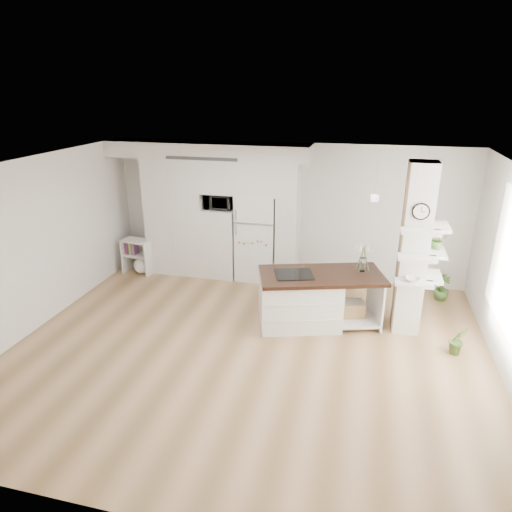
# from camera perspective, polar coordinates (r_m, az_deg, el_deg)

# --- Properties ---
(floor) EXTENTS (7.00, 6.00, 0.01)m
(floor) POSITION_cam_1_polar(r_m,az_deg,el_deg) (6.98, -0.95, -11.55)
(floor) COLOR tan
(floor) RESTS_ON ground
(room) EXTENTS (7.04, 6.04, 2.72)m
(room) POSITION_cam_1_polar(r_m,az_deg,el_deg) (6.19, -1.05, 3.14)
(room) COLOR white
(room) RESTS_ON ground
(cabinet_wall) EXTENTS (4.00, 0.71, 2.70)m
(cabinet_wall) POSITION_cam_1_polar(r_m,az_deg,el_deg) (9.16, -5.52, 6.56)
(cabinet_wall) COLOR white
(cabinet_wall) RESTS_ON floor
(refrigerator) EXTENTS (0.78, 0.69, 1.75)m
(refrigerator) POSITION_cam_1_polar(r_m,az_deg,el_deg) (9.09, 0.15, 2.41)
(refrigerator) COLOR white
(refrigerator) RESTS_ON floor
(column) EXTENTS (0.69, 0.90, 2.70)m
(column) POSITION_cam_1_polar(r_m,az_deg,el_deg) (7.28, 19.81, 0.41)
(column) COLOR silver
(column) RESTS_ON floor
(pendant_light) EXTENTS (0.12, 0.12, 0.10)m
(pendant_light) POSITION_cam_1_polar(r_m,az_deg,el_deg) (6.07, 15.07, 4.67)
(pendant_light) COLOR white
(pendant_light) RESTS_ON room
(kitchen_island) EXTENTS (2.15, 1.48, 1.45)m
(kitchen_island) POSITION_cam_1_polar(r_m,az_deg,el_deg) (7.50, 6.35, -5.24)
(kitchen_island) COLOR white
(kitchen_island) RESTS_ON floor
(bookshelf) EXTENTS (0.65, 0.43, 0.73)m
(bookshelf) POSITION_cam_1_polar(r_m,az_deg,el_deg) (9.82, -14.37, -0.32)
(bookshelf) COLOR white
(bookshelf) RESTS_ON floor
(floor_plant_a) EXTENTS (0.30, 0.27, 0.46)m
(floor_plant_a) POSITION_cam_1_polar(r_m,az_deg,el_deg) (7.37, 23.93, -9.56)
(floor_plant_a) COLOR #406829
(floor_plant_a) RESTS_ON floor
(floor_plant_b) EXTENTS (0.30, 0.30, 0.48)m
(floor_plant_b) POSITION_cam_1_polar(r_m,az_deg,el_deg) (9.02, 22.18, -3.67)
(floor_plant_b) COLOR #406829
(floor_plant_b) RESTS_ON floor
(microwave) EXTENTS (0.54, 0.37, 0.30)m
(microwave) POSITION_cam_1_polar(r_m,az_deg,el_deg) (9.05, -4.59, 6.83)
(microwave) COLOR #2D2D2D
(microwave) RESTS_ON cabinet_wall
(shelf_plant) EXTENTS (0.27, 0.23, 0.30)m
(shelf_plant) POSITION_cam_1_polar(r_m,az_deg,el_deg) (7.42, 21.79, 1.94)
(shelf_plant) COLOR #406829
(shelf_plant) RESTS_ON column
(decor_bowl) EXTENTS (0.22, 0.22, 0.05)m
(decor_bowl) POSITION_cam_1_polar(r_m,az_deg,el_deg) (7.18, 19.01, -2.77)
(decor_bowl) COLOR white
(decor_bowl) RESTS_ON column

